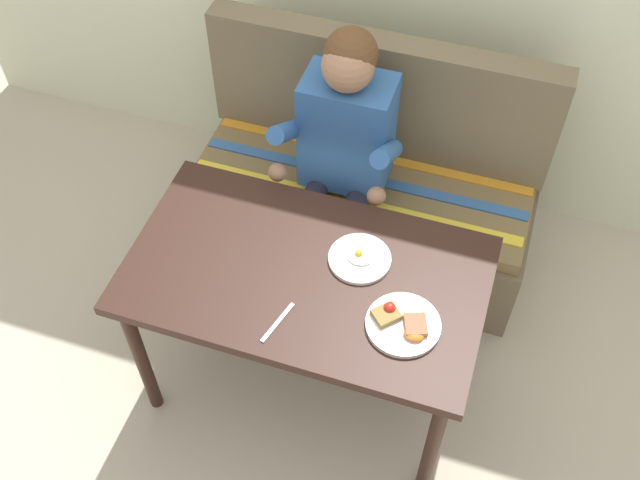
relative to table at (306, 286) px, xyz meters
The scene contains 7 objects.
ground_plane 0.65m from the table, ahead, with size 8.00×8.00×0.00m, color #BAAF98.
table is the anchor object (origin of this frame).
couch 0.83m from the table, 90.00° to the left, with size 1.44×0.56×1.00m.
person 0.60m from the table, 95.66° to the left, with size 0.45×0.61×1.21m.
plate_breakfast 0.38m from the table, 16.63° to the right, with size 0.24×0.24×0.05m.
plate_eggs 0.21m from the table, 33.13° to the left, with size 0.21×0.21×0.04m.
fork 0.24m from the table, 95.00° to the right, with size 0.01×0.17×0.01m, color silver.
Camera 1 is at (0.51, -1.39, 2.72)m, focal length 41.94 mm.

